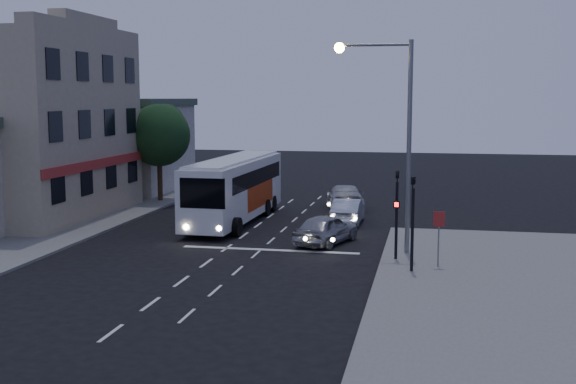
% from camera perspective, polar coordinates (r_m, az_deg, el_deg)
% --- Properties ---
extents(ground, '(120.00, 120.00, 0.00)m').
position_cam_1_polar(ground, '(30.79, -5.91, -5.19)').
color(ground, black).
extents(sidewalk_near, '(12.00, 24.00, 0.12)m').
position_cam_1_polar(sidewalk_near, '(25.89, 20.10, -7.94)').
color(sidewalk_near, slate).
rests_on(sidewalk_near, ground).
extents(sidewalk_far, '(12.00, 50.00, 0.12)m').
position_cam_1_polar(sidewalk_far, '(43.26, -19.37, -1.80)').
color(sidewalk_far, slate).
rests_on(sidewalk_far, ground).
extents(road_markings, '(8.00, 30.55, 0.01)m').
position_cam_1_polar(road_markings, '(33.57, -2.14, -4.08)').
color(road_markings, silver).
rests_on(road_markings, ground).
extents(tour_bus, '(2.73, 11.44, 3.49)m').
position_cam_1_polar(tour_bus, '(39.06, -4.22, 0.35)').
color(tour_bus, white).
rests_on(tour_bus, ground).
extents(car_suv, '(2.90, 4.46, 1.41)m').
position_cam_1_polar(car_suv, '(33.37, 3.03, -2.93)').
color(car_suv, '#96969B').
rests_on(car_suv, ground).
extents(car_sedan_a, '(1.46, 4.12, 1.36)m').
position_cam_1_polar(car_sedan_a, '(38.74, 4.77, -1.52)').
color(car_sedan_a, silver).
rests_on(car_sedan_a, ground).
extents(car_sedan_b, '(2.99, 5.36, 1.47)m').
position_cam_1_polar(car_sedan_b, '(43.87, 4.51, -0.38)').
color(car_sedan_b, '#ACACAC').
rests_on(car_sedan_b, ground).
extents(traffic_signal_main, '(0.25, 0.35, 4.10)m').
position_cam_1_polar(traffic_signal_main, '(29.80, 8.59, -0.93)').
color(traffic_signal_main, black).
rests_on(traffic_signal_main, sidewalk_near).
extents(traffic_signal_side, '(0.18, 0.15, 4.10)m').
position_cam_1_polar(traffic_signal_side, '(27.82, 9.83, -1.56)').
color(traffic_signal_side, black).
rests_on(traffic_signal_side, sidewalk_near).
extents(regulatory_sign, '(0.45, 0.12, 2.20)m').
position_cam_1_polar(regulatory_sign, '(28.91, 11.83, -2.92)').
color(regulatory_sign, slate).
rests_on(regulatory_sign, sidewalk_near).
extents(streetlight, '(3.32, 0.44, 9.00)m').
position_cam_1_polar(streetlight, '(30.93, 8.36, 5.55)').
color(streetlight, slate).
rests_on(streetlight, sidewalk_near).
extents(main_building, '(10.12, 12.00, 11.00)m').
position_cam_1_polar(main_building, '(43.26, -20.76, 4.93)').
color(main_building, '#9B8D6C').
rests_on(main_building, sidewalk_far).
extents(low_building_north, '(9.40, 9.40, 6.50)m').
position_cam_1_polar(low_building_north, '(53.70, -13.47, 3.74)').
color(low_building_north, silver).
rests_on(low_building_north, sidewalk_far).
extents(street_tree, '(4.00, 4.00, 6.20)m').
position_cam_1_polar(street_tree, '(46.99, -10.17, 4.66)').
color(street_tree, black).
rests_on(street_tree, sidewalk_far).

